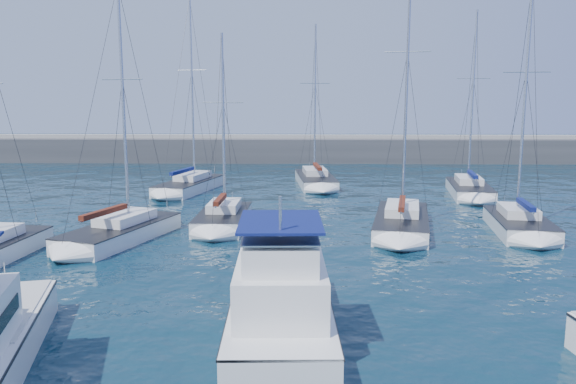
{
  "coord_description": "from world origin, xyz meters",
  "views": [
    {
      "loc": [
        1.16,
        -20.76,
        8.12
      ],
      "look_at": [
        0.47,
        9.8,
        3.0
      ],
      "focal_mm": 35.0,
      "sensor_mm": 36.0,
      "label": 1
    }
  ],
  "objects_px": {
    "sailboat_back_c": "(469,189)",
    "sailboat_mid_b": "(121,232)",
    "sailboat_mid_d": "(402,221)",
    "sailboat_back_b": "(315,179)",
    "sailboat_back_a": "(190,185)",
    "sailboat_mid_e": "(519,223)",
    "sailboat_mid_c": "(223,218)",
    "motor_yacht_stbd_inner": "(281,305)"
  },
  "relations": [
    {
      "from": "sailboat_mid_d",
      "to": "sailboat_back_b",
      "type": "height_order",
      "value": "sailboat_mid_d"
    },
    {
      "from": "sailboat_mid_c",
      "to": "sailboat_mid_b",
      "type": "bearing_deg",
      "value": -143.59
    },
    {
      "from": "sailboat_mid_b",
      "to": "sailboat_mid_e",
      "type": "distance_m",
      "value": 23.91
    },
    {
      "from": "sailboat_mid_d",
      "to": "sailboat_back_c",
      "type": "height_order",
      "value": "sailboat_mid_d"
    },
    {
      "from": "sailboat_mid_c",
      "to": "sailboat_mid_e",
      "type": "distance_m",
      "value": 18.41
    },
    {
      "from": "sailboat_back_b",
      "to": "sailboat_mid_b",
      "type": "bearing_deg",
      "value": -123.96
    },
    {
      "from": "sailboat_back_b",
      "to": "sailboat_mid_d",
      "type": "bearing_deg",
      "value": -79.94
    },
    {
      "from": "sailboat_mid_e",
      "to": "sailboat_mid_b",
      "type": "bearing_deg",
      "value": -165.92
    },
    {
      "from": "sailboat_mid_c",
      "to": "sailboat_mid_d",
      "type": "bearing_deg",
      "value": -2.66
    },
    {
      "from": "sailboat_mid_b",
      "to": "sailboat_mid_c",
      "type": "distance_m",
      "value": 6.63
    },
    {
      "from": "sailboat_back_a",
      "to": "sailboat_back_b",
      "type": "height_order",
      "value": "sailboat_back_a"
    },
    {
      "from": "sailboat_mid_d",
      "to": "sailboat_mid_e",
      "type": "height_order",
      "value": "sailboat_mid_d"
    },
    {
      "from": "sailboat_mid_d",
      "to": "sailboat_back_c",
      "type": "bearing_deg",
      "value": 69.58
    },
    {
      "from": "sailboat_back_c",
      "to": "sailboat_mid_d",
      "type": "bearing_deg",
      "value": -113.25
    },
    {
      "from": "motor_yacht_stbd_inner",
      "to": "sailboat_mid_b",
      "type": "relative_size",
      "value": 0.64
    },
    {
      "from": "sailboat_mid_d",
      "to": "sailboat_mid_e",
      "type": "xyz_separation_m",
      "value": [
        7.07,
        -0.53,
        -0.0
      ]
    },
    {
      "from": "motor_yacht_stbd_inner",
      "to": "sailboat_back_a",
      "type": "relative_size",
      "value": 0.55
    },
    {
      "from": "sailboat_mid_e",
      "to": "sailboat_back_a",
      "type": "relative_size",
      "value": 0.91
    },
    {
      "from": "sailboat_back_b",
      "to": "motor_yacht_stbd_inner",
      "type": "bearing_deg",
      "value": -98.54
    },
    {
      "from": "motor_yacht_stbd_inner",
      "to": "sailboat_back_c",
      "type": "height_order",
      "value": "sailboat_back_c"
    },
    {
      "from": "sailboat_mid_d",
      "to": "sailboat_mid_c",
      "type": "bearing_deg",
      "value": -172.37
    },
    {
      "from": "sailboat_mid_d",
      "to": "sailboat_mid_e",
      "type": "relative_size",
      "value": 1.13
    },
    {
      "from": "sailboat_back_b",
      "to": "sailboat_back_c",
      "type": "distance_m",
      "value": 13.97
    },
    {
      "from": "sailboat_mid_b",
      "to": "sailboat_mid_e",
      "type": "relative_size",
      "value": 0.95
    },
    {
      "from": "motor_yacht_stbd_inner",
      "to": "sailboat_back_c",
      "type": "distance_m",
      "value": 32.68
    },
    {
      "from": "sailboat_back_a",
      "to": "sailboat_back_b",
      "type": "distance_m",
      "value": 11.76
    },
    {
      "from": "sailboat_mid_d",
      "to": "sailboat_back_b",
      "type": "relative_size",
      "value": 1.15
    },
    {
      "from": "sailboat_mid_b",
      "to": "motor_yacht_stbd_inner",
      "type": "bearing_deg",
      "value": -34.77
    },
    {
      "from": "sailboat_back_b",
      "to": "sailboat_back_c",
      "type": "height_order",
      "value": "sailboat_back_c"
    },
    {
      "from": "sailboat_back_b",
      "to": "sailboat_back_c",
      "type": "bearing_deg",
      "value": -27.52
    },
    {
      "from": "sailboat_mid_d",
      "to": "sailboat_back_a",
      "type": "relative_size",
      "value": 1.04
    },
    {
      "from": "sailboat_mid_c",
      "to": "sailboat_mid_e",
      "type": "height_order",
      "value": "sailboat_mid_e"
    },
    {
      "from": "sailboat_mid_b",
      "to": "sailboat_mid_e",
      "type": "xyz_separation_m",
      "value": [
        23.77,
        2.59,
        0.02
      ]
    },
    {
      "from": "motor_yacht_stbd_inner",
      "to": "sailboat_back_c",
      "type": "bearing_deg",
      "value": 60.79
    },
    {
      "from": "sailboat_mid_b",
      "to": "sailboat_back_a",
      "type": "distance_m",
      "value": 17.7
    },
    {
      "from": "sailboat_mid_e",
      "to": "sailboat_back_a",
      "type": "distance_m",
      "value": 27.68
    },
    {
      "from": "sailboat_mid_c",
      "to": "sailboat_mid_e",
      "type": "xyz_separation_m",
      "value": [
        18.37,
        -1.25,
        0.03
      ]
    },
    {
      "from": "sailboat_mid_e",
      "to": "sailboat_back_a",
      "type": "height_order",
      "value": "sailboat_back_a"
    },
    {
      "from": "sailboat_mid_c",
      "to": "sailboat_back_c",
      "type": "xyz_separation_m",
      "value": [
        19.27,
        12.17,
        0.02
      ]
    },
    {
      "from": "sailboat_mid_b",
      "to": "sailboat_mid_e",
      "type": "height_order",
      "value": "sailboat_mid_e"
    },
    {
      "from": "sailboat_back_c",
      "to": "sailboat_mid_b",
      "type": "bearing_deg",
      "value": -138.54
    },
    {
      "from": "sailboat_mid_b",
      "to": "sailboat_back_a",
      "type": "height_order",
      "value": "sailboat_back_a"
    }
  ]
}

